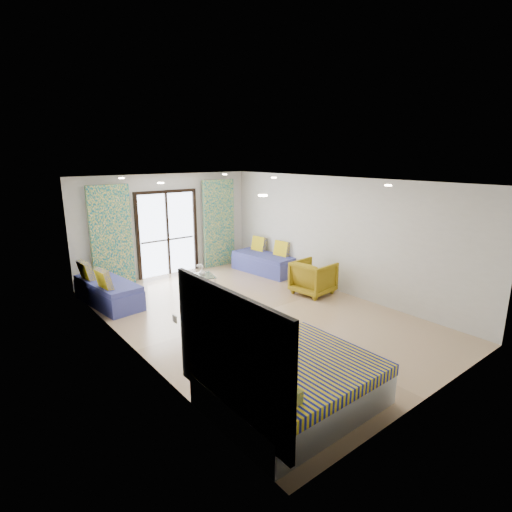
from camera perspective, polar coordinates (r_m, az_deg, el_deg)
floor at (r=8.28m, az=-0.44°, el=-8.33°), size 5.00×7.50×0.01m
ceiling at (r=7.66m, az=-0.48°, el=10.67°), size 5.00×7.50×0.01m
wall_back at (r=11.00m, az=-12.64°, el=4.35°), size 5.00×0.01×2.70m
wall_front at (r=5.54m, az=24.39°, el=-6.38°), size 5.00×0.01×2.70m
wall_left at (r=6.67m, az=-17.64°, el=-2.37°), size 0.01×7.50×2.70m
wall_right at (r=9.57m, az=11.42°, el=2.96°), size 0.01×7.50×2.70m
balcony_door at (r=10.99m, az=-12.55°, el=3.86°), size 1.76×0.08×2.28m
balcony_rail at (r=11.05m, az=-12.48°, el=2.29°), size 1.52×0.03×0.04m
curtain_left at (r=10.28m, az=-19.93°, el=2.58°), size 1.00×0.10×2.50m
curtain_right at (r=11.61m, az=-5.33°, el=4.65°), size 1.00×0.10×2.50m
downlight_a at (r=5.23m, az=0.98°, el=8.65°), size 0.12×0.12×0.02m
downlight_b at (r=7.33m, az=18.37°, el=9.56°), size 0.12×0.12×0.02m
downlight_c at (r=7.77m, az=-13.46°, el=10.12°), size 0.12×0.12×0.02m
downlight_d at (r=9.32m, az=2.56°, el=11.12°), size 0.12×0.12×0.02m
downlight_e at (r=9.62m, az=-18.67°, el=10.50°), size 0.12×0.12×0.02m
downlight_f at (r=10.90m, az=-4.50°, el=11.55°), size 0.12×0.12×0.02m
headboard at (r=4.54m, az=-3.96°, el=-13.78°), size 0.06×2.10×1.50m
switch_plate at (r=5.52m, az=-11.54°, el=-8.78°), size 0.02×0.10×0.10m
bed at (r=5.45m, az=5.11°, el=-17.65°), size 2.11×1.72×0.73m
daybed_left at (r=9.31m, az=-20.46°, el=-4.74°), size 0.95×1.97×0.94m
daybed_right at (r=11.07m, az=1.15°, el=-0.89°), size 0.93×1.93×0.92m
coffee_table at (r=9.54m, az=-7.93°, el=-3.05°), size 0.76×0.76×0.71m
vase at (r=9.51m, az=-7.71°, el=-2.32°), size 0.18×0.19×0.16m
armchair at (r=9.43m, az=8.20°, el=-2.84°), size 0.86×0.91×0.86m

